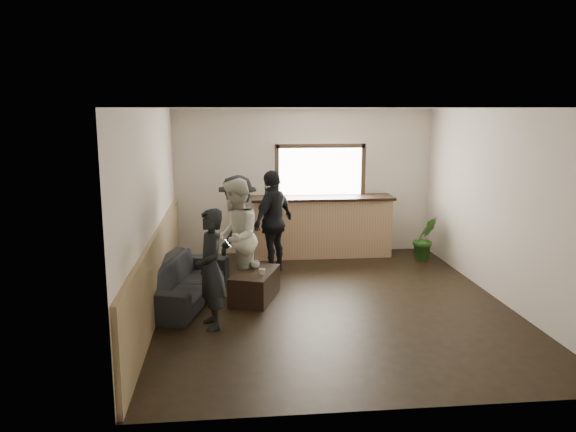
{
  "coord_description": "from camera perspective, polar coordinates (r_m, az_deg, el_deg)",
  "views": [
    {
      "loc": [
        -1.44,
        -7.72,
        2.79
      ],
      "look_at": [
        -0.59,
        0.4,
        1.23
      ],
      "focal_mm": 35.0,
      "sensor_mm": 36.0,
      "label": 1
    }
  ],
  "objects": [
    {
      "name": "cup_b",
      "position": [
        8.16,
        -2.66,
        -5.67
      ],
      "size": [
        0.09,
        0.09,
        0.09
      ],
      "primitive_type": "imported",
      "rotation": [
        0.0,
        0.0,
        1.54
      ],
      "color": "silver",
      "rests_on": "coffee_table"
    },
    {
      "name": "room_shell",
      "position": [
        7.86,
        -0.76,
        1.17
      ],
      "size": [
        5.01,
        6.01,
        2.8
      ],
      "color": "silver",
      "rests_on": "ground"
    },
    {
      "name": "person_a",
      "position": [
        7.26,
        -7.83,
        -5.36
      ],
      "size": [
        0.52,
        0.64,
        1.56
      ],
      "rotation": [
        0.0,
        0.0,
        -1.31
      ],
      "color": "black",
      "rests_on": "ground"
    },
    {
      "name": "potted_plant",
      "position": [
        10.75,
        13.72,
        -2.25
      ],
      "size": [
        0.5,
        0.43,
        0.83
      ],
      "primitive_type": "imported",
      "rotation": [
        0.0,
        0.0,
        0.15
      ],
      "color": "#2D6623",
      "rests_on": "ground"
    },
    {
      "name": "cup_a",
      "position": [
        8.49,
        -3.35,
        -4.97
      ],
      "size": [
        0.19,
        0.19,
        0.1
      ],
      "primitive_type": "imported",
      "rotation": [
        0.0,
        0.0,
        0.96
      ],
      "color": "silver",
      "rests_on": "coffee_table"
    },
    {
      "name": "coffee_table",
      "position": [
        8.39,
        -3.38,
        -7.05
      ],
      "size": [
        0.82,
        1.08,
        0.43
      ],
      "primitive_type": "cube",
      "rotation": [
        0.0,
        0.0,
        -0.33
      ],
      "color": "black",
      "rests_on": "ground"
    },
    {
      "name": "person_d",
      "position": [
        9.62,
        -1.51,
        -0.57
      ],
      "size": [
        0.98,
        1.08,
        1.77
      ],
      "rotation": [
        0.0,
        0.0,
        -2.24
      ],
      "color": "black",
      "rests_on": "ground"
    },
    {
      "name": "sofa",
      "position": [
        8.43,
        -10.61,
        -6.48
      ],
      "size": [
        1.34,
        2.24,
        0.61
      ],
      "primitive_type": "imported",
      "rotation": [
        0.0,
        0.0,
        1.31
      ],
      "color": "black",
      "rests_on": "ground"
    },
    {
      "name": "bar_counter",
      "position": [
        10.78,
        3.44,
        -0.67
      ],
      "size": [
        2.7,
        0.68,
        2.13
      ],
      "color": "#A87F5B",
      "rests_on": "ground"
    },
    {
      "name": "person_b",
      "position": [
        8.48,
        -5.35,
        -2.18
      ],
      "size": [
        0.76,
        0.93,
        1.77
      ],
      "rotation": [
        0.0,
        0.0,
        -1.68
      ],
      "color": "beige",
      "rests_on": "ground"
    },
    {
      "name": "person_c",
      "position": [
        9.19,
        -5.11,
        -1.26
      ],
      "size": [
        1.01,
        1.28,
        1.74
      ],
      "rotation": [
        0.0,
        0.0,
        -1.95
      ],
      "color": "black",
      "rests_on": "ground"
    },
    {
      "name": "ground",
      "position": [
        8.33,
        4.37,
        -8.74
      ],
      "size": [
        5.0,
        6.0,
        0.01
      ],
      "primitive_type": "cube",
      "color": "black"
    }
  ]
}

